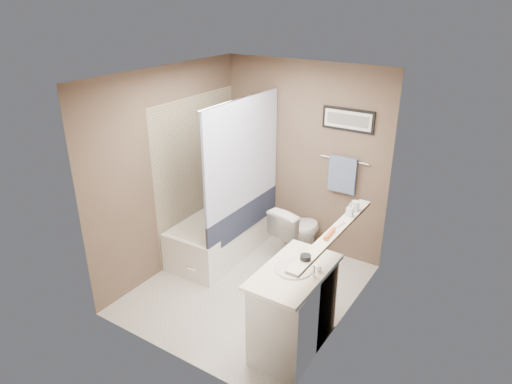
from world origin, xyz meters
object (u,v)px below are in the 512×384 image
Objects in this scene: bathtub at (222,234)px; hair_brush_front at (329,234)px; candle_bowl_near at (306,257)px; soap_bottle at (350,210)px; toilet at (297,232)px; vanity at (294,310)px; glass_jar at (355,206)px.

bathtub is 2.13m from hair_brush_front.
soap_bottle reaches higher than candle_bowl_near.
hair_brush_front is (0.00, 0.47, 0.00)m from candle_bowl_near.
toilet is 2.01m from candle_bowl_near.
bathtub is 10.92× the size of soap_bottle.
bathtub is at bearing 157.23° from hair_brush_front.
soap_bottle reaches higher than toilet.
soap_bottle is at bearing -10.69° from bathtub.
hair_brush_front is (0.19, 0.27, 0.74)m from vanity.
bathtub is 6.82× the size of hair_brush_front.
bathtub is 1.91m from vanity.
bathtub is at bearing 175.60° from glass_jar.
bathtub is 16.67× the size of candle_bowl_near.
hair_brush_front is 0.47m from soap_bottle.
vanity is at bearing 134.15° from candle_bowl_near.
vanity is 1.09m from soap_bottle.
bathtub is 15.00× the size of glass_jar.
vanity is at bearing -101.78° from glass_jar.
hair_brush_front is at bearing 139.22° from toilet.
hair_brush_front is at bearing 90.00° from candle_bowl_near.
glass_jar reaches higher than candle_bowl_near.
candle_bowl_near is at bearing -48.34° from vanity.
glass_jar reaches higher than toilet.
toilet is 1.66m from hair_brush_front.
hair_brush_front reaches higher than vanity.
vanity is 0.78m from candle_bowl_near.
bathtub is 0.97m from toilet.
toilet is 7.26× the size of glass_jar.
hair_brush_front is at bearing 53.58° from vanity.
toilet is 8.06× the size of candle_bowl_near.
glass_jar reaches higher than vanity.
candle_bowl_near is 1.08m from glass_jar.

